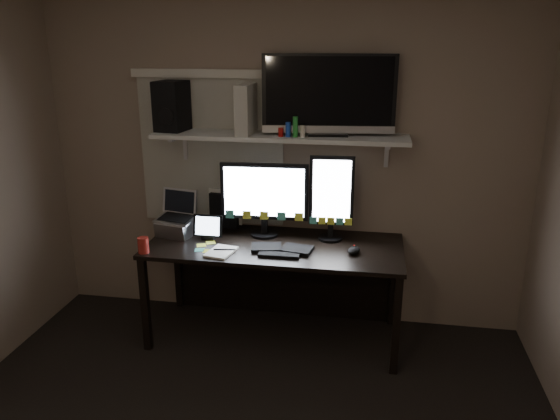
% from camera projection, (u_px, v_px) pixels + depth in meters
% --- Properties ---
extents(back_wall, '(3.60, 0.00, 3.60)m').
position_uv_depth(back_wall, '(283.00, 161.00, 4.06)').
color(back_wall, '#806C5B').
rests_on(back_wall, floor).
extents(window_blinds, '(1.10, 0.02, 1.10)m').
position_uv_depth(window_blinds, '(211.00, 152.00, 4.12)').
color(window_blinds, beige).
rests_on(window_blinds, back_wall).
extents(desk, '(1.80, 0.75, 0.73)m').
position_uv_depth(desk, '(278.00, 260.00, 4.04)').
color(desk, black).
rests_on(desk, floor).
extents(wall_shelf, '(1.80, 0.35, 0.03)m').
position_uv_depth(wall_shelf, '(279.00, 136.00, 3.83)').
color(wall_shelf, silver).
rests_on(wall_shelf, back_wall).
extents(monitor_landscape, '(0.64, 0.10, 0.56)m').
position_uv_depth(monitor_landscape, '(264.00, 199.00, 3.95)').
color(monitor_landscape, black).
rests_on(monitor_landscape, desk).
extents(monitor_portrait, '(0.32, 0.08, 0.63)m').
position_uv_depth(monitor_portrait, '(331.00, 198.00, 3.86)').
color(monitor_portrait, black).
rests_on(monitor_portrait, desk).
extents(keyboard, '(0.43, 0.17, 0.03)m').
position_uv_depth(keyboard, '(282.00, 249.00, 3.75)').
color(keyboard, black).
rests_on(keyboard, desk).
extents(mouse, '(0.11, 0.14, 0.04)m').
position_uv_depth(mouse, '(354.00, 250.00, 3.70)').
color(mouse, black).
rests_on(mouse, desk).
extents(notepad, '(0.20, 0.25, 0.01)m').
position_uv_depth(notepad, '(221.00, 252.00, 3.71)').
color(notepad, white).
rests_on(notepad, desk).
extents(tablet, '(0.21, 0.09, 0.19)m').
position_uv_depth(tablet, '(208.00, 227.00, 3.94)').
color(tablet, black).
rests_on(tablet, desk).
extents(file_sorter, '(0.24, 0.13, 0.29)m').
position_uv_depth(file_sorter, '(225.00, 208.00, 4.20)').
color(file_sorter, black).
rests_on(file_sorter, desk).
extents(laptop, '(0.33, 0.28, 0.32)m').
position_uv_depth(laptop, '(176.00, 215.00, 3.99)').
color(laptop, '#B9B9BE').
rests_on(laptop, desk).
extents(cup, '(0.09, 0.09, 0.11)m').
position_uv_depth(cup, '(143.00, 245.00, 3.70)').
color(cup, maroon).
rests_on(cup, desk).
extents(sticky_notes, '(0.30, 0.23, 0.00)m').
position_uv_depth(sticky_notes, '(213.00, 248.00, 3.80)').
color(sticky_notes, '#F6FF45').
rests_on(sticky_notes, desk).
extents(tv, '(0.92, 0.26, 0.55)m').
position_uv_depth(tv, '(329.00, 95.00, 3.71)').
color(tv, black).
rests_on(tv, wall_shelf).
extents(game_console, '(0.10, 0.29, 0.34)m').
position_uv_depth(game_console, '(246.00, 109.00, 3.80)').
color(game_console, beige).
rests_on(game_console, wall_shelf).
extents(speaker, '(0.22, 0.26, 0.35)m').
position_uv_depth(speaker, '(172.00, 106.00, 3.92)').
color(speaker, black).
rests_on(speaker, wall_shelf).
extents(bottles, '(0.22, 0.09, 0.14)m').
position_uv_depth(bottles, '(292.00, 127.00, 3.71)').
color(bottles, '#A50F0C').
rests_on(bottles, wall_shelf).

